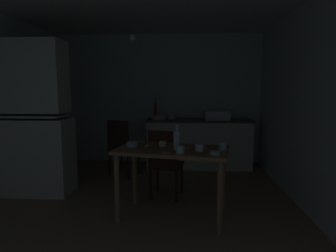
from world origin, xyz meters
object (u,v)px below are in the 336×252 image
Objects in this scene: chair_by_counter at (122,147)px; hand_pump at (155,110)px; serving_bowl_wide at (215,153)px; hutch_cabinet at (36,124)px; mixing_bowl_counter at (159,117)px; chair_far_side at (165,163)px; dining_table at (172,159)px; glass_bottle at (177,139)px; sink_basin at (217,115)px; mug_tall at (180,150)px.

hand_pump is at bearing 57.56° from chair_by_counter.
chair_by_counter is at bearing -122.44° from hand_pump.
serving_bowl_wide is (1.32, -1.72, 0.31)m from chair_by_counter.
hutch_cabinet is 2.21× the size of chair_by_counter.
hutch_cabinet is 8.58× the size of mixing_bowl_counter.
mixing_bowl_counter reaches higher than chair_far_side.
hutch_cabinet is 1.99m from dining_table.
glass_bottle is at bearing -20.63° from hutch_cabinet.
hutch_cabinet is at bearing 158.39° from serving_bowl_wide.
mixing_bowl_counter is (0.08, -0.10, -0.13)m from hand_pump.
sink_basin is 1.85× the size of mixing_bowl_counter.
hutch_cabinet reaches higher than serving_bowl_wide.
hand_pump is 1.02m from chair_by_counter.
sink_basin is at bearing 75.87° from mug_tall.
hutch_cabinet is at bearing 160.63° from dining_table.
chair_by_counter is at bearing 119.90° from mug_tall.
serving_bowl_wide is at bearing -21.61° from hutch_cabinet.
hand_pump is at bearing 101.88° from mug_tall.
mug_tall is at bearing -78.12° from hand_pump.
mixing_bowl_counter is 0.26× the size of chair_far_side.
mixing_bowl_counter is at bearing 100.58° from mug_tall.
chair_far_side is at bearing 124.41° from serving_bowl_wide.
chair_far_side is at bearing 105.25° from glass_bottle.
mixing_bowl_counter is 2.32× the size of serving_bowl_wide.
serving_bowl_wide is 0.37× the size of glass_bottle.
dining_table is 4.67× the size of glass_bottle.
mug_tall is at bearing 176.03° from serving_bowl_wide.
dining_table is 15.39× the size of mug_tall.
chair_far_side is 10.79× the size of mug_tall.
glass_bottle is (0.40, -2.17, -0.01)m from mixing_bowl_counter.
hutch_cabinet is 5.24× the size of hand_pump.
chair_far_side is (-0.81, -1.60, -0.47)m from sink_basin.
hutch_cabinet is 1.35m from chair_by_counter.
chair_far_side is (1.74, -0.10, -0.48)m from hutch_cabinet.
hand_pump is (-1.11, 0.05, 0.09)m from sink_basin.
hand_pump is at bearing 101.75° from glass_bottle.
chair_by_counter is (-0.77, 0.91, 0.01)m from chair_far_side.
hand_pump reaches higher than mixing_bowl_counter.
chair_by_counter is at bearing 121.42° from glass_bottle.
sink_basin is 2.43m from serving_bowl_wide.
glass_bottle is (-0.64, -2.22, -0.05)m from sink_basin.
mug_tall is at bearing -60.10° from chair_by_counter.
mug_tall is (1.95, -0.88, -0.14)m from hutch_cabinet.
dining_table is at bearing -78.23° from chair_far_side.
mixing_bowl_counter is 0.93m from chair_by_counter.
serving_bowl_wide is at bearing -55.59° from chair_far_side.
chair_far_side is 1.19m from chair_by_counter.
mixing_bowl_counter reaches higher than chair_by_counter.
mug_tall is at bearing -104.13° from sink_basin.
chair_far_side is (0.23, -1.55, -0.42)m from mixing_bowl_counter.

